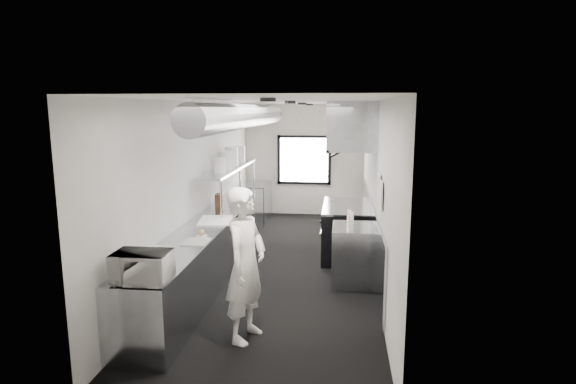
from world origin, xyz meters
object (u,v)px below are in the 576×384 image
(deli_tub_a, at_px, (150,258))
(plate_stack_a, at_px, (220,165))
(pass_shelf, at_px, (230,169))
(deli_tub_b, at_px, (156,252))
(exhaust_hood, at_px, (351,125))
(prep_counter, at_px, (212,246))
(squeeze_bottle_a, at_px, (349,225))
(microwave, at_px, (142,267))
(small_plate, at_px, (202,236))
(plate_stack_d, at_px, (240,154))
(plate_stack_c, at_px, (232,156))
(cutting_board, at_px, (215,220))
(squeeze_bottle_d, at_px, (352,218))
(far_work_table, at_px, (254,202))
(knife_block, at_px, (219,200))
(range, at_px, (345,230))
(bottle_station, at_px, (353,255))
(plate_stack_b, at_px, (227,160))
(squeeze_bottle_b, at_px, (350,224))
(squeeze_bottle_e, at_px, (349,216))
(line_cook, at_px, (246,265))
(squeeze_bottle_c, at_px, (349,221))

(deli_tub_a, relative_size, plate_stack_a, 0.59)
(pass_shelf, xyz_separation_m, deli_tub_b, (-0.10, -3.43, -0.58))
(exhaust_hood, height_order, deli_tub_a, exhaust_hood)
(prep_counter, height_order, squeeze_bottle_a, squeeze_bottle_a)
(microwave, height_order, small_plate, microwave)
(exhaust_hood, xyz_separation_m, small_plate, (-2.10, -2.21, -1.48))
(small_plate, bearing_deg, plate_stack_d, 92.93)
(exhaust_hood, distance_m, plate_stack_c, 2.46)
(cutting_board, xyz_separation_m, squeeze_bottle_d, (2.17, 0.10, 0.08))
(far_work_table, bearing_deg, plate_stack_a, -90.61)
(deli_tub_a, xyz_separation_m, knife_block, (-0.02, 3.17, 0.06))
(range, xyz_separation_m, far_work_table, (-2.19, 2.50, -0.02))
(exhaust_hood, bearing_deg, plate_stack_a, -168.69)
(prep_counter, bearing_deg, bottle_station, -4.97)
(plate_stack_b, relative_size, squeeze_bottle_b, 2.01)
(bottle_station, bearing_deg, deli_tub_b, -144.61)
(cutting_board, bearing_deg, range, 31.98)
(bottle_station, distance_m, microwave, 3.47)
(pass_shelf, height_order, squeeze_bottle_e, pass_shelf)
(knife_block, bearing_deg, bottle_station, -31.13)
(prep_counter, xyz_separation_m, deli_tub_b, (-0.14, -1.93, 0.51))
(plate_stack_d, bearing_deg, far_work_table, 89.16)
(line_cook, relative_size, knife_block, 7.62)
(bottle_station, relative_size, squeeze_bottle_d, 4.93)
(plate_stack_b, relative_size, squeeze_bottle_d, 1.78)
(cutting_board, bearing_deg, squeeze_bottle_c, -1.64)
(deli_tub_a, distance_m, plate_stack_d, 4.54)
(cutting_board, height_order, knife_block, knife_block)
(microwave, distance_m, plate_stack_c, 4.59)
(deli_tub_a, height_order, plate_stack_b, plate_stack_b)
(small_plate, distance_m, cutting_board, 0.91)
(squeeze_bottle_c, relative_size, squeeze_bottle_d, 0.93)
(microwave, bearing_deg, squeeze_bottle_d, 50.64)
(cutting_board, bearing_deg, bottle_station, -2.46)
(plate_stack_c, relative_size, squeeze_bottle_d, 2.04)
(exhaust_hood, bearing_deg, deli_tub_a, -125.12)
(plate_stack_b, distance_m, squeeze_bottle_a, 2.97)
(prep_counter, height_order, knife_block, knife_block)
(prep_counter, distance_m, cutting_board, 0.48)
(plate_stack_d, height_order, squeeze_bottle_b, plate_stack_d)
(bottle_station, bearing_deg, range, 94.57)
(bottle_station, xyz_separation_m, microwave, (-2.24, -2.58, 0.61))
(cutting_board, height_order, squeeze_bottle_a, squeeze_bottle_a)
(deli_tub_a, xyz_separation_m, squeeze_bottle_d, (2.39, 2.16, 0.04))
(deli_tub_a, distance_m, plate_stack_c, 4.01)
(far_work_table, bearing_deg, deli_tub_b, -91.42)
(plate_stack_c, bearing_deg, plate_stack_a, -88.22)
(squeeze_bottle_a, bearing_deg, plate_stack_c, 135.74)
(deli_tub_a, distance_m, squeeze_bottle_e, 3.29)
(squeeze_bottle_d, bearing_deg, bottle_station, -81.40)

